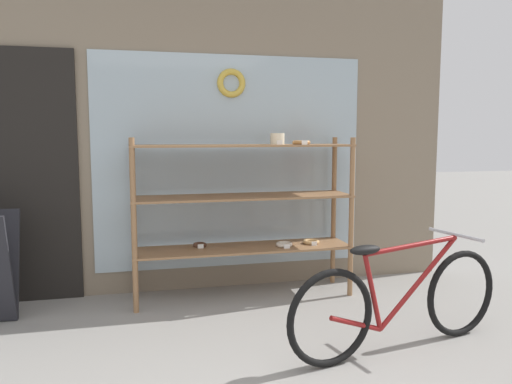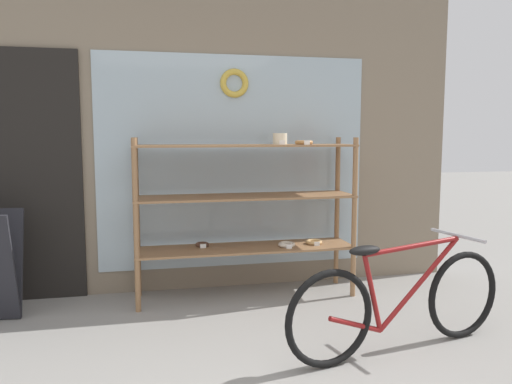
{
  "view_description": "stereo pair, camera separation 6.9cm",
  "coord_description": "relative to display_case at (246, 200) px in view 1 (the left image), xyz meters",
  "views": [
    {
      "loc": [
        -0.64,
        -1.62,
        1.4
      ],
      "look_at": [
        0.12,
        1.53,
        1.02
      ],
      "focal_mm": 35.0,
      "sensor_mm": 36.0,
      "label": 1
    },
    {
      "loc": [
        -0.57,
        -1.63,
        1.4
      ],
      "look_at": [
        0.12,
        1.53,
        1.02
      ],
      "focal_mm": 35.0,
      "sensor_mm": 36.0,
      "label": 2
    }
  ],
  "objects": [
    {
      "name": "storefront_facade",
      "position": [
        -0.31,
        0.36,
        1.06
      ],
      "size": [
        4.59,
        0.13,
        3.93
      ],
      "color": "gray",
      "rests_on": "ground_plane"
    },
    {
      "name": "display_case",
      "position": [
        0.0,
        0.0,
        0.0
      ],
      "size": [
        1.86,
        0.44,
        1.41
      ],
      "color": "#8E6642",
      "rests_on": "ground_plane"
    },
    {
      "name": "bicycle",
      "position": [
        0.73,
        -1.31,
        -0.51
      ],
      "size": [
        1.65,
        0.52,
        0.74
      ],
      "rotation": [
        0.0,
        0.0,
        0.21
      ],
      "color": "black",
      "rests_on": "ground_plane"
    }
  ]
}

